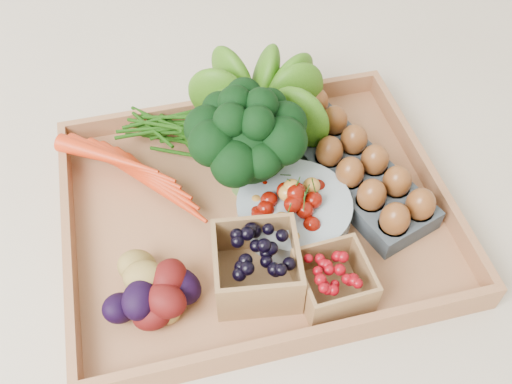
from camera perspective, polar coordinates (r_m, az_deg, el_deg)
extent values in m
plane|color=beige|center=(0.86, 0.00, -2.52)|extent=(4.00, 4.00, 0.00)
cube|color=#AB7147|center=(0.85, 0.00, -2.22)|extent=(0.55, 0.45, 0.01)
sphere|color=#26550D|center=(0.90, 0.40, 8.89)|extent=(0.15, 0.15, 0.15)
cylinder|color=#8C9EA5|center=(0.82, 3.80, -1.96)|extent=(0.16, 0.16, 0.04)
cube|color=#394148|center=(0.89, 9.31, 2.25)|extent=(0.19, 0.32, 0.03)
cube|color=black|center=(0.75, 0.04, -7.43)|extent=(0.12, 0.12, 0.08)
cube|color=maroon|center=(0.75, 7.74, -8.81)|extent=(0.09, 0.09, 0.06)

